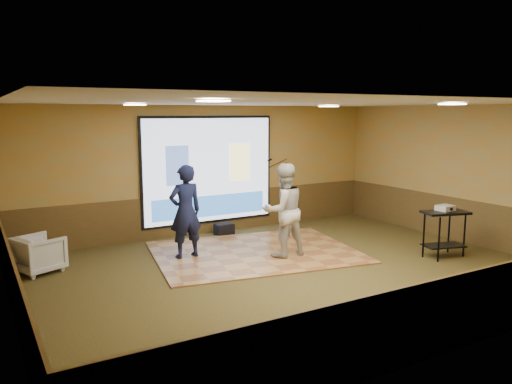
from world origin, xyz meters
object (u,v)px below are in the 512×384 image
projector_screen (209,171)px  duffel_bag (224,229)px  av_table (445,225)px  banquet_chair (39,254)px  dance_floor (255,252)px  player_right (283,210)px  mic_stand (284,208)px  player_left (185,211)px  projector (445,208)px

projector_screen → duffel_bag: projector_screen is taller
av_table → banquet_chair: 7.66m
dance_floor → duffel_bag: bearing=85.4°
av_table → dance_floor: bearing=145.6°
projector_screen → dance_floor: projector_screen is taller
av_table → duffel_bag: (-2.95, 3.81, -0.50)m
duffel_bag → projector_screen: bearing=116.8°
player_right → projector_screen: bearing=-80.3°
projector_screen → duffel_bag: size_ratio=7.86×
projector_screen → mic_stand: (1.83, -0.42, -0.98)m
player_right → mic_stand: 2.66m
dance_floor → duffel_bag: (0.14, 1.69, 0.12)m
player_right → mic_stand: (1.45, 2.19, -0.45)m
dance_floor → banquet_chair: size_ratio=5.44×
player_left → duffel_bag: size_ratio=4.31×
mic_stand → duffel_bag: size_ratio=4.14×
banquet_chair → projector: bearing=-135.4°
duffel_bag → projector: bearing=-51.4°
projector_screen → banquet_chair: (-3.91, -1.22, -1.14)m
projector → duffel_bag: 4.88m
mic_stand → projector_screen: bearing=150.5°
player_right → duffel_bag: bearing=-83.6°
projector_screen → duffel_bag: bearing=-63.2°
player_right → banquet_chair: bearing=-16.4°
banquet_chair → mic_stand: bearing=-105.3°
projector_screen → mic_stand: 2.12m
av_table → projector_screen: bearing=126.9°
player_left → duffel_bag: 2.18m
projector_screen → banquet_chair: projector_screen is taller
av_table → projector: (0.05, 0.05, 0.34)m
player_left → player_right: player_right is taller
projector_screen → mic_stand: bearing=-12.9°
dance_floor → mic_stand: mic_stand is taller
dance_floor → banquet_chair: banquet_chair is taller
mic_stand → player_right: bearing=-140.2°
dance_floor → mic_stand: size_ratio=2.30×
player_right → av_table: player_right is taller
dance_floor → player_right: 1.13m
projector_screen → av_table: bearing=-53.1°
av_table → duffel_bag: 4.84m
projector_screen → banquet_chair: bearing=-162.7°
av_table → duffel_bag: av_table is taller
mic_stand → av_table: bearing=-87.4°
player_right → av_table: 3.19m
mic_stand → banquet_chair: size_ratio=2.37×
banquet_chair → av_table: bearing=-135.9°
projector_screen → projector: size_ratio=10.41×
duffel_bag → player_right: bearing=-85.1°
player_left → av_table: bearing=148.4°
player_left → duffel_bag: bearing=-140.6°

